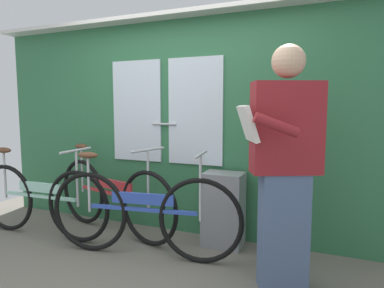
{
  "coord_description": "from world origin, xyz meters",
  "views": [
    {
      "loc": [
        1.47,
        -1.89,
        1.35
      ],
      "look_at": [
        0.29,
        0.9,
        1.02
      ],
      "focal_mm": 31.46,
      "sensor_mm": 36.0,
      "label": 1
    }
  ],
  "objects_px": {
    "bicycle_near_door": "(40,200)",
    "passenger_reading_newspaper": "(284,163)",
    "bicycle_by_pole": "(112,197)",
    "trash_bin_by_wall": "(223,209)",
    "bicycle_leaning_behind": "(142,214)"
  },
  "relations": [
    {
      "from": "bicycle_leaning_behind",
      "to": "bicycle_by_pole",
      "type": "height_order",
      "value": "bicycle_leaning_behind"
    },
    {
      "from": "bicycle_near_door",
      "to": "bicycle_by_pole",
      "type": "bearing_deg",
      "value": 26.57
    },
    {
      "from": "bicycle_by_pole",
      "to": "trash_bin_by_wall",
      "type": "height_order",
      "value": "bicycle_by_pole"
    },
    {
      "from": "bicycle_leaning_behind",
      "to": "passenger_reading_newspaper",
      "type": "relative_size",
      "value": 1.01
    },
    {
      "from": "bicycle_near_door",
      "to": "passenger_reading_newspaper",
      "type": "distance_m",
      "value": 2.54
    },
    {
      "from": "bicycle_near_door",
      "to": "trash_bin_by_wall",
      "type": "height_order",
      "value": "bicycle_near_door"
    },
    {
      "from": "bicycle_leaning_behind",
      "to": "passenger_reading_newspaper",
      "type": "bearing_deg",
      "value": -11.6
    },
    {
      "from": "passenger_reading_newspaper",
      "to": "trash_bin_by_wall",
      "type": "height_order",
      "value": "passenger_reading_newspaper"
    },
    {
      "from": "bicycle_near_door",
      "to": "passenger_reading_newspaper",
      "type": "bearing_deg",
      "value": -4.57
    },
    {
      "from": "bicycle_by_pole",
      "to": "trash_bin_by_wall",
      "type": "relative_size",
      "value": 2.44
    },
    {
      "from": "passenger_reading_newspaper",
      "to": "trash_bin_by_wall",
      "type": "bearing_deg",
      "value": -67.82
    },
    {
      "from": "passenger_reading_newspaper",
      "to": "bicycle_by_pole",
      "type": "bearing_deg",
      "value": -38.91
    },
    {
      "from": "bicycle_near_door",
      "to": "bicycle_leaning_behind",
      "type": "distance_m",
      "value": 1.24
    },
    {
      "from": "bicycle_leaning_behind",
      "to": "bicycle_by_pole",
      "type": "xyz_separation_m",
      "value": [
        -0.6,
        0.38,
        -0.0
      ]
    },
    {
      "from": "bicycle_by_pole",
      "to": "passenger_reading_newspaper",
      "type": "xyz_separation_m",
      "value": [
        1.83,
        -0.44,
        0.55
      ]
    }
  ]
}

